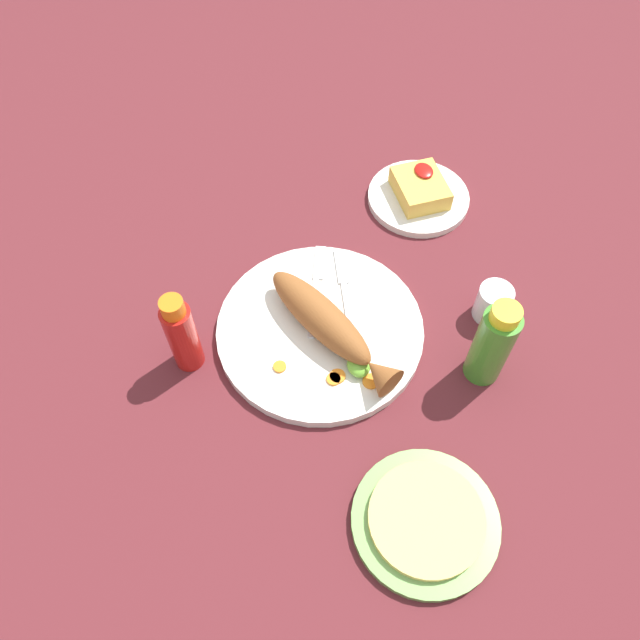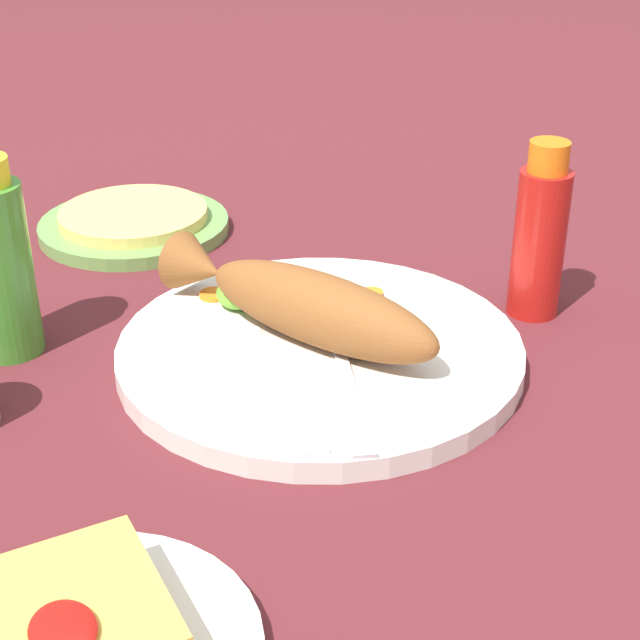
% 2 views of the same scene
% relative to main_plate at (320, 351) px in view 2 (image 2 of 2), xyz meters
% --- Properties ---
extents(ground_plane, '(4.00, 4.00, 0.00)m').
position_rel_main_plate_xyz_m(ground_plane, '(0.00, 0.00, -0.01)').
color(ground_plane, '#561E23').
extents(main_plate, '(0.33, 0.33, 0.02)m').
position_rel_main_plate_xyz_m(main_plate, '(0.00, 0.00, 0.00)').
color(main_plate, silver).
rests_on(main_plate, ground_plane).
extents(fried_fish, '(0.27, 0.16, 0.06)m').
position_rel_main_plate_xyz_m(fried_fish, '(-0.02, -0.01, 0.04)').
color(fried_fish, brown).
rests_on(fried_fish, main_plate).
extents(fork_near, '(0.18, 0.08, 0.00)m').
position_rel_main_plate_xyz_m(fork_near, '(0.08, -0.02, 0.01)').
color(fork_near, silver).
rests_on(fork_near, main_plate).
extents(fork_far, '(0.18, 0.05, 0.00)m').
position_rel_main_plate_xyz_m(fork_far, '(0.06, -0.06, 0.01)').
color(fork_far, silver).
rests_on(fork_far, main_plate).
extents(carrot_slice_near, '(0.02, 0.02, 0.00)m').
position_rel_main_plate_xyz_m(carrot_slice_near, '(-0.05, 0.08, 0.01)').
color(carrot_slice_near, orange).
rests_on(carrot_slice_near, main_plate).
extents(carrot_slice_mid, '(0.02, 0.02, 0.00)m').
position_rel_main_plate_xyz_m(carrot_slice_mid, '(-0.10, 0.01, 0.01)').
color(carrot_slice_mid, orange).
rests_on(carrot_slice_mid, main_plate).
extents(carrot_slice_far, '(0.02, 0.02, 0.00)m').
position_rel_main_plate_xyz_m(carrot_slice_far, '(-0.09, -0.00, 0.01)').
color(carrot_slice_far, orange).
rests_on(carrot_slice_far, main_plate).
extents(carrot_slice_extra, '(0.03, 0.03, 0.00)m').
position_rel_main_plate_xyz_m(carrot_slice_extra, '(-0.12, -0.05, 0.01)').
color(carrot_slice_extra, orange).
rests_on(carrot_slice_extra, main_plate).
extents(lime_wedge_main, '(0.04, 0.03, 0.02)m').
position_rel_main_plate_xyz_m(lime_wedge_main, '(-0.09, -0.03, 0.02)').
color(lime_wedge_main, '#6BB233').
rests_on(lime_wedge_main, main_plate).
extents(hot_sauce_bottle_red, '(0.05, 0.05, 0.16)m').
position_rel_main_plate_xyz_m(hot_sauce_bottle_red, '(0.01, 0.21, 0.07)').
color(hot_sauce_bottle_red, '#B21914').
rests_on(hot_sauce_bottle_red, ground_plane).
extents(fries_pile, '(0.10, 0.08, 0.04)m').
position_rel_main_plate_xyz_m(fries_pile, '(0.23, -0.26, 0.02)').
color(fries_pile, gold).
rests_on(fries_pile, side_plate_fries).
extents(tortilla_plate, '(0.20, 0.20, 0.01)m').
position_rel_main_plate_xyz_m(tortilla_plate, '(-0.33, -0.05, -0.00)').
color(tortilla_plate, '#6B9E4C').
rests_on(tortilla_plate, ground_plane).
extents(tortilla_stack, '(0.16, 0.16, 0.01)m').
position_rel_main_plate_xyz_m(tortilla_stack, '(-0.33, -0.05, 0.01)').
color(tortilla_stack, '#E0C666').
rests_on(tortilla_stack, tortilla_plate).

